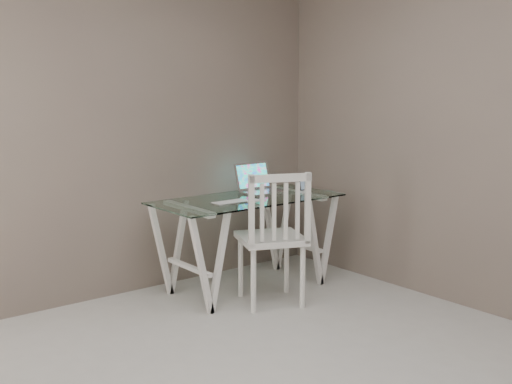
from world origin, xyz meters
The scene contains 7 objects.
room centered at (-0.06, 0.02, 1.72)m, with size 4.50×4.52×2.71m.
desk centered at (0.98, 1.72, 0.38)m, with size 1.50×0.70×0.75m.
chair centered at (0.89, 1.28, 0.56)m, with size 0.61×0.61×1.01m.
laptop centered at (1.24, 1.89, 0.80)m, with size 0.34×0.31×0.24m.
keyboard centered at (0.76, 1.64, 0.75)m, with size 0.30×0.13×0.01m, color silver.
mouse centered at (0.88, 1.51, 0.76)m, with size 0.11×0.07×0.04m, color white.
phone_dock centered at (1.51, 1.64, 0.79)m, with size 0.08×0.08×0.14m.
Camera 1 is at (-2.07, -2.23, 1.63)m, focal length 45.00 mm.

